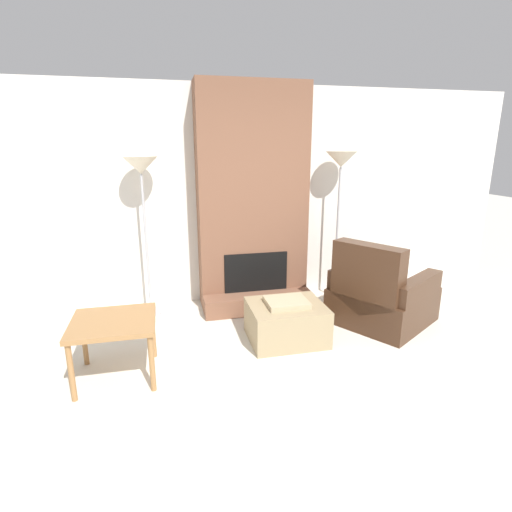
{
  "coord_description": "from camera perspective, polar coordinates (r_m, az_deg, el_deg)",
  "views": [
    {
      "loc": [
        -1.03,
        -2.17,
        1.9
      ],
      "look_at": [
        0.0,
        2.25,
        0.65
      ],
      "focal_mm": 28.0,
      "sensor_mm": 36.0,
      "label": 1
    }
  ],
  "objects": [
    {
      "name": "ground_plane",
      "position": [
        3.06,
        10.48,
        -23.19
      ],
      "size": [
        24.0,
        24.0,
        0.0
      ],
      "primitive_type": "plane",
      "color": "beige"
    },
    {
      "name": "wall_back",
      "position": [
        4.99,
        -1.12,
        8.53
      ],
      "size": [
        7.01,
        0.06,
        2.6
      ],
      "primitive_type": "cube",
      "color": "silver",
      "rests_on": "ground_plane"
    },
    {
      "name": "fireplace",
      "position": [
        4.76,
        -0.49,
        7.35
      ],
      "size": [
        1.29,
        0.67,
        2.6
      ],
      "color": "brown",
      "rests_on": "ground_plane"
    },
    {
      "name": "ottoman",
      "position": [
        4.07,
        4.35,
        -9.3
      ],
      "size": [
        0.74,
        0.63,
        0.43
      ],
      "color": "#998460",
      "rests_on": "ground_plane"
    },
    {
      "name": "armchair",
      "position": [
        4.61,
        17.18,
        -5.88
      ],
      "size": [
        1.3,
        1.28,
        0.95
      ],
      "rotation": [
        0.0,
        0.0,
        2.13
      ],
      "color": "#422819",
      "rests_on": "ground_plane"
    },
    {
      "name": "side_table",
      "position": [
        3.54,
        -19.68,
        -9.59
      ],
      "size": [
        0.67,
        0.63,
        0.52
      ],
      "color": "#9E7042",
      "rests_on": "ground_plane"
    },
    {
      "name": "floor_lamp_left",
      "position": [
        4.54,
        -16.07,
        10.89
      ],
      "size": [
        0.37,
        0.37,
        1.8
      ],
      "color": "#ADADB2",
      "rests_on": "ground_plane"
    },
    {
      "name": "floor_lamp_right",
      "position": [
        4.99,
        12.0,
        11.99
      ],
      "size": [
        0.37,
        0.37,
        1.84
      ],
      "color": "#ADADB2",
      "rests_on": "ground_plane"
    }
  ]
}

